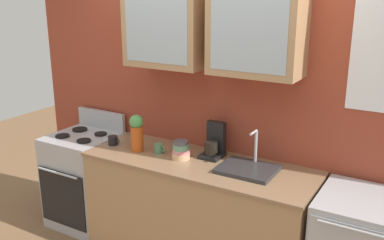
% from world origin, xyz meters
% --- Properties ---
extents(back_wall_unit, '(3.95, 0.44, 2.77)m').
position_xyz_m(back_wall_unit, '(0.01, 0.33, 1.52)').
color(back_wall_unit, '#993D28').
rests_on(back_wall_unit, ground_plane).
extents(counter, '(1.93, 0.67, 0.90)m').
position_xyz_m(counter, '(0.00, 0.00, 0.45)').
color(counter, '#A87F56').
rests_on(counter, ground_plane).
extents(stove_range, '(0.60, 0.65, 1.08)m').
position_xyz_m(stove_range, '(-1.27, -0.00, 0.46)').
color(stove_range, '#ADAFB5').
rests_on(stove_range, ground_plane).
extents(sink_faucet, '(0.43, 0.35, 0.30)m').
position_xyz_m(sink_faucet, '(0.42, 0.03, 0.93)').
color(sink_faucet, '#2D2D30').
rests_on(sink_faucet, counter).
extents(bowl_stack, '(0.15, 0.15, 0.15)m').
position_xyz_m(bowl_stack, '(-0.16, -0.01, 0.98)').
color(bowl_stack, '#E0AD7F').
rests_on(bowl_stack, counter).
extents(vase, '(0.12, 0.12, 0.32)m').
position_xyz_m(vase, '(-0.58, -0.05, 1.08)').
color(vase, '#BF4C19').
rests_on(vase, counter).
extents(cup_near_sink, '(0.12, 0.09, 0.08)m').
position_xyz_m(cup_near_sink, '(-0.85, -0.04, 0.95)').
color(cup_near_sink, black).
rests_on(cup_near_sink, counter).
extents(cup_near_bowls, '(0.11, 0.07, 0.08)m').
position_xyz_m(cup_near_bowls, '(-0.39, 0.00, 0.95)').
color(cup_near_bowls, '#4C7F59').
rests_on(cup_near_bowls, counter).
extents(coffee_maker, '(0.17, 0.20, 0.29)m').
position_xyz_m(coffee_maker, '(0.05, 0.18, 1.01)').
color(coffee_maker, black).
rests_on(coffee_maker, counter).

